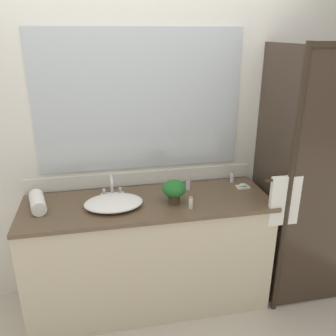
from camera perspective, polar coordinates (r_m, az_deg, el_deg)
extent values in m
plane|color=beige|center=(3.09, -2.92, -20.55)|extent=(8.00, 8.00, 0.00)
cube|color=silver|center=(2.75, -4.49, 5.24)|extent=(4.40, 0.05, 2.60)
cube|color=silver|center=(2.84, -4.22, -1.63)|extent=(1.80, 0.01, 0.11)
cube|color=silver|center=(2.66, -4.57, 10.60)|extent=(1.53, 0.01, 1.03)
cube|color=beige|center=(2.82, -3.12, -13.81)|extent=(1.80, 0.56, 0.87)
cube|color=brown|center=(2.58, -3.28, -5.73)|extent=(1.80, 0.58, 0.03)
cylinder|color=#2D2319|center=(2.60, 18.87, -3.95)|extent=(0.04, 0.04, 2.00)
cube|color=#382B21|center=(2.82, 16.08, -1.59)|extent=(0.01, 0.57, 1.96)
cylinder|color=#2D2319|center=(2.55, 18.65, -1.69)|extent=(0.32, 0.02, 0.02)
cube|color=white|center=(2.62, 18.23, -5.02)|extent=(0.22, 0.04, 0.37)
ellipsoid|color=white|center=(2.52, -8.75, -5.55)|extent=(0.41, 0.31, 0.06)
cube|color=silver|center=(2.69, -8.94, -4.22)|extent=(0.17, 0.04, 0.02)
cylinder|color=silver|center=(2.66, -9.04, -2.70)|extent=(0.02, 0.02, 0.14)
cylinder|color=silver|center=(2.58, -9.05, -1.84)|extent=(0.02, 0.12, 0.02)
cylinder|color=silver|center=(2.68, -10.26, -3.75)|extent=(0.02, 0.02, 0.04)
cylinder|color=silver|center=(2.68, -7.70, -3.57)|extent=(0.02, 0.02, 0.04)
cylinder|color=#473828|center=(2.55, 0.99, -4.98)|extent=(0.09, 0.09, 0.06)
ellipsoid|color=#216527|center=(2.51, 1.00, -3.31)|extent=(0.17, 0.17, 0.12)
cube|color=silver|center=(2.85, 11.95, -3.01)|extent=(0.10, 0.07, 0.01)
ellipsoid|color=silver|center=(2.84, 11.98, -2.68)|extent=(0.07, 0.04, 0.02)
cylinder|color=silver|center=(2.92, 10.28, -1.48)|extent=(0.03, 0.03, 0.09)
cylinder|color=#9E895B|center=(2.91, 10.34, -0.60)|extent=(0.02, 0.02, 0.01)
cylinder|color=silver|center=(2.46, 3.71, -5.73)|extent=(0.03, 0.03, 0.08)
cylinder|color=#9E895B|center=(2.44, 3.73, -4.79)|extent=(0.02, 0.02, 0.01)
cylinder|color=silver|center=(2.75, 3.24, -2.73)|extent=(0.03, 0.03, 0.08)
cylinder|color=#9E895B|center=(2.73, 3.26, -1.88)|extent=(0.03, 0.03, 0.01)
cylinder|color=white|center=(2.61, -20.25, -5.20)|extent=(0.15, 0.27, 0.10)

